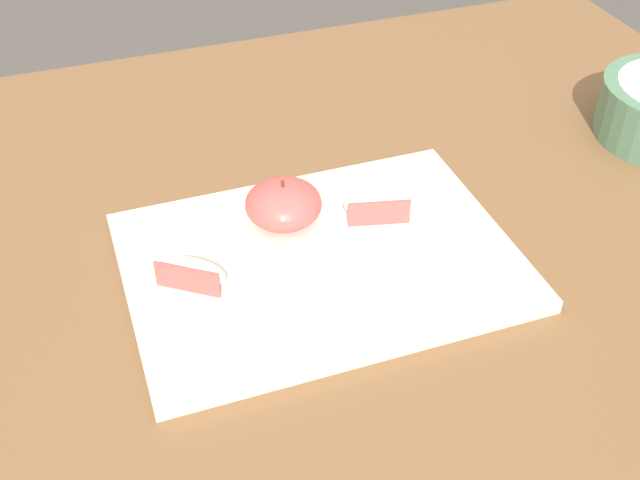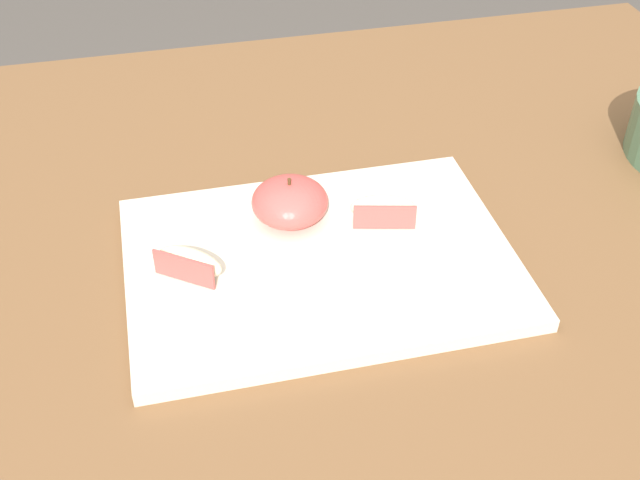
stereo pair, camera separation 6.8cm
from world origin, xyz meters
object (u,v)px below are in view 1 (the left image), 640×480
object	(u,v)px
apple_half_skin_up	(283,204)
apple_wedge_near_knife	(192,272)
cutting_board	(320,261)
apple_wedge_front	(377,207)

from	to	relation	value
apple_half_skin_up	apple_wedge_near_knife	bearing A→B (deg)	-149.96
apple_wedge_near_knife	cutting_board	bearing A→B (deg)	-0.73
cutting_board	apple_half_skin_up	size ratio (longest dim) A/B	4.79
apple_wedge_near_knife	apple_half_skin_up	bearing A→B (deg)	30.04
cutting_board	apple_wedge_front	world-z (taller)	apple_wedge_front
cutting_board	apple_wedge_near_knife	size ratio (longest dim) A/B	5.63
apple_wedge_front	cutting_board	bearing A→B (deg)	-153.96
cutting_board	apple_half_skin_up	world-z (taller)	apple_half_skin_up
cutting_board	apple_wedge_front	xyz separation A→B (m)	(0.08, 0.04, 0.02)
apple_half_skin_up	apple_wedge_front	world-z (taller)	apple_half_skin_up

